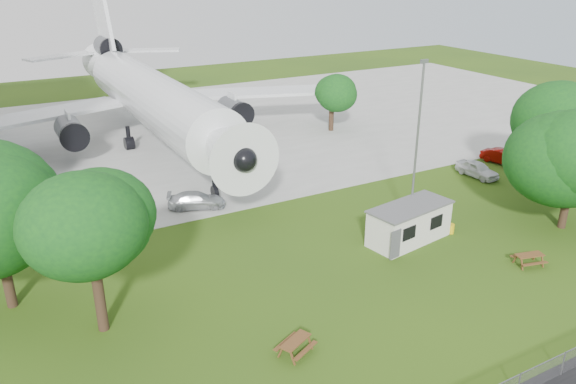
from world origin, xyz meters
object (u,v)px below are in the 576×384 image
site_cabin (409,223)px  picnic_east (528,265)px  picnic_west (295,353)px  airliner (149,94)px

site_cabin → picnic_east: size_ratio=3.85×
site_cabin → picnic_west: bearing=-152.2°
airliner → picnic_west: bearing=-96.1°
airliner → site_cabin: size_ratio=6.89×
picnic_west → site_cabin: bearing=2.8°
site_cabin → picnic_west: 14.66m
airliner → picnic_west: (-4.09, -37.93, -5.27)m
picnic_east → picnic_west: bearing=-164.4°
airliner → picnic_west: airliner is taller
site_cabin → picnic_east: bearing=-55.3°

